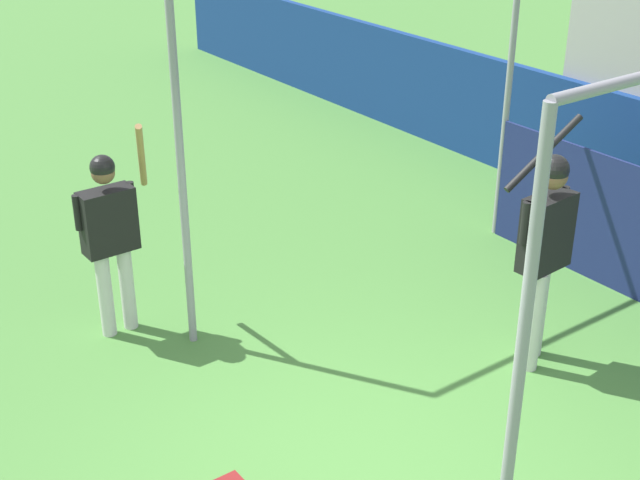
# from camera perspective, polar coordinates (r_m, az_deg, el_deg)

# --- Properties ---
(batting_cage) EXTENTS (3.79, 3.96, 3.18)m
(batting_cage) POSITION_cam_1_polar(r_m,az_deg,el_deg) (8.22, 17.76, 3.18)
(batting_cage) COLOR gray
(batting_cage) RESTS_ON ground
(player_batter) EXTENTS (0.54, 0.93, 2.05)m
(player_batter) POSITION_cam_1_polar(r_m,az_deg,el_deg) (7.50, 14.23, 0.08)
(player_batter) COLOR silver
(player_batter) RESTS_ON ground
(player_waiting) EXTENTS (0.51, 0.79, 2.00)m
(player_waiting) POSITION_cam_1_polar(r_m,az_deg,el_deg) (8.00, -13.27, 0.74)
(player_waiting) COLOR silver
(player_waiting) RESTS_ON ground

